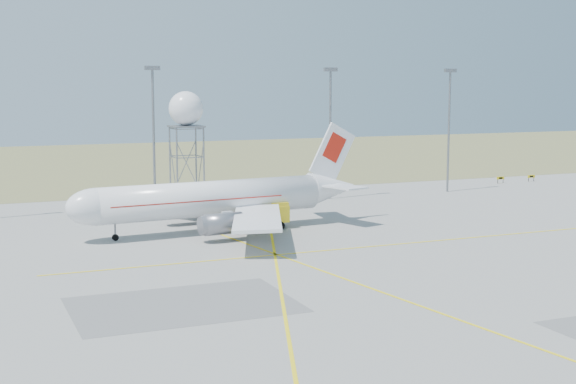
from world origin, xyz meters
name	(u,v)px	position (x,y,z in m)	size (l,w,h in m)	color
ground	(500,327)	(0.00, 0.00, 0.00)	(400.00, 400.00, 0.00)	#9D9D98
grass_strip	(122,162)	(0.00, 140.00, 0.01)	(400.00, 120.00, 0.03)	olive
mast_b	(153,126)	(-10.00, 66.00, 12.07)	(2.20, 0.50, 20.50)	slate
mast_c	(330,122)	(18.00, 66.00, 12.07)	(2.20, 0.50, 20.50)	slate
mast_d	(449,120)	(40.00, 66.00, 12.07)	(2.20, 0.50, 20.50)	slate
taxi_sign_near	(501,178)	(55.60, 72.00, 0.89)	(1.60, 0.17, 1.20)	black
taxi_sign_far	(531,177)	(62.60, 72.00, 0.89)	(1.60, 0.17, 1.20)	black
airliner_main	(215,199)	(-7.38, 45.67, 3.99)	(38.24, 37.05, 13.01)	white
radar_tower	(187,146)	(-6.97, 59.66, 9.53)	(4.69, 4.69, 16.98)	slate
fire_truck	(257,216)	(-1.98, 45.67, 1.59)	(8.64, 4.47, 3.31)	gold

